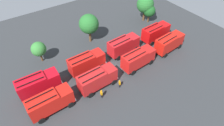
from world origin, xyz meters
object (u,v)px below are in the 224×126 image
(fire_truck_2, at_px, (138,58))
(fire_truck_3, at_px, (169,43))
(fire_truck_7, at_px, (156,32))
(tree_3, at_px, (149,11))
(firefighter_0, at_px, (101,94))
(tree_0, at_px, (39,49))
(traffic_cone_0, at_px, (139,39))
(fire_truck_1, at_px, (97,79))
(tree_2, at_px, (145,4))
(fire_truck_0, at_px, (50,102))
(tree_1, at_px, (89,24))
(firefighter_1, at_px, (120,84))
(fire_truck_6, at_px, (123,45))
(fire_truck_4, at_px, (38,84))
(fire_truck_5, at_px, (87,62))

(fire_truck_2, distance_m, fire_truck_3, 8.84)
(fire_truck_7, distance_m, tree_3, 8.11)
(firefighter_0, bearing_deg, tree_0, -74.50)
(traffic_cone_0, bearing_deg, tree_0, 164.20)
(fire_truck_1, height_order, tree_2, tree_2)
(fire_truck_0, distance_m, tree_1, 19.45)
(firefighter_1, xyz_separation_m, tree_3, (19.61, 13.85, 2.32))
(fire_truck_6, xyz_separation_m, firefighter_1, (-6.33, -7.33, -1.24))
(fire_truck_2, bearing_deg, traffic_cone_0, 44.79)
(fire_truck_7, bearing_deg, traffic_cone_0, 147.12)
(fire_truck_1, height_order, fire_truck_4, same)
(tree_3, bearing_deg, fire_truck_1, -153.09)
(fire_truck_7, bearing_deg, fire_truck_2, -156.18)
(fire_truck_4, xyz_separation_m, fire_truck_5, (9.35, 0.02, 0.00))
(tree_0, bearing_deg, firefighter_0, -71.02)
(fire_truck_0, height_order, fire_truck_4, same)
(fire_truck_7, bearing_deg, fire_truck_6, 174.93)
(fire_truck_5, relative_size, fire_truck_7, 0.99)
(fire_truck_7, distance_m, tree_0, 25.78)
(tree_2, bearing_deg, firefighter_0, -146.42)
(fire_truck_1, relative_size, fire_truck_5, 1.00)
(fire_truck_4, bearing_deg, firefighter_1, -29.02)
(fire_truck_6, xyz_separation_m, firefighter_0, (-10.26, -7.46, -1.15))
(fire_truck_7, bearing_deg, tree_1, 144.54)
(fire_truck_2, distance_m, tree_1, 13.54)
(fire_truck_1, height_order, fire_truck_6, same)
(fire_truck_5, xyz_separation_m, firefighter_1, (2.69, -7.06, -1.24))
(fire_truck_2, xyz_separation_m, fire_truck_4, (-18.17, 4.73, 0.00))
(fire_truck_4, xyz_separation_m, fire_truck_7, (27.47, -0.05, 0.00))
(fire_truck_7, height_order, traffic_cone_0, fire_truck_7)
(fire_truck_5, relative_size, firefighter_1, 4.40)
(firefighter_0, bearing_deg, tree_3, -152.76)
(fire_truck_4, bearing_deg, fire_truck_0, -85.37)
(fire_truck_3, bearing_deg, tree_1, 129.69)
(firefighter_0, height_order, tree_0, tree_0)
(fire_truck_1, relative_size, tree_1, 1.07)
(fire_truck_0, relative_size, traffic_cone_0, 10.51)
(fire_truck_1, relative_size, tree_2, 1.07)
(fire_truck_5, xyz_separation_m, tree_1, (5.32, 8.10, 2.42))
(fire_truck_6, relative_size, fire_truck_7, 1.00)
(fire_truck_3, xyz_separation_m, fire_truck_4, (-27.01, 4.61, 0.00))
(firefighter_1, bearing_deg, fire_truck_1, 158.80)
(fire_truck_0, bearing_deg, fire_truck_4, 92.14)
(fire_truck_2, bearing_deg, fire_truck_1, 177.54)
(fire_truck_1, distance_m, tree_3, 25.62)
(fire_truck_0, relative_size, tree_2, 1.07)
(fire_truck_5, bearing_deg, fire_truck_4, 179.35)
(firefighter_0, height_order, tree_2, tree_2)
(fire_truck_6, distance_m, firefighter_0, 12.74)
(fire_truck_3, bearing_deg, fire_truck_2, 176.38)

